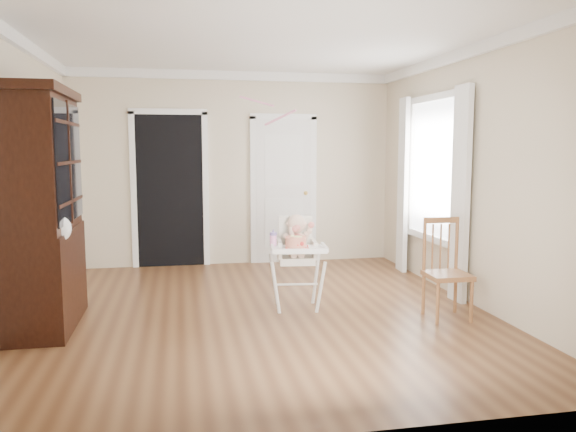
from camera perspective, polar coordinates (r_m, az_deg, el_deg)
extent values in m
plane|color=#51311C|center=(5.73, -2.83, -9.74)|extent=(5.00, 5.00, 0.00)
plane|color=white|center=(5.60, -3.00, 17.79)|extent=(5.00, 5.00, 0.00)
plane|color=beige|center=(7.98, -5.45, 4.76)|extent=(4.50, 0.00, 4.50)
plane|color=beige|center=(5.65, -26.19, 3.24)|extent=(0.00, 5.00, 5.00)
plane|color=beige|center=(6.23, 18.08, 3.88)|extent=(0.00, 5.00, 5.00)
cube|color=black|center=(7.95, -11.89, 2.47)|extent=(0.90, 0.03, 2.10)
cube|color=white|center=(7.97, -15.42, 2.38)|extent=(0.08, 0.05, 2.18)
cube|color=white|center=(7.95, -8.35, 2.55)|extent=(0.08, 0.05, 2.18)
cube|color=white|center=(7.94, -12.08, 10.34)|extent=(1.06, 0.05, 0.08)
cube|color=white|center=(8.08, -0.45, 2.51)|extent=(0.80, 0.05, 2.05)
cube|color=white|center=(8.01, -3.56, 2.46)|extent=(0.08, 0.05, 2.13)
cube|color=white|center=(8.17, 2.58, 2.55)|extent=(0.08, 0.05, 2.13)
sphere|color=gold|center=(8.11, 1.82, 2.34)|extent=(0.06, 0.06, 0.06)
cube|color=white|center=(6.93, 14.74, 4.67)|extent=(0.02, 1.20, 1.60)
cube|color=white|center=(6.94, 14.80, 11.61)|extent=(0.06, 1.36, 0.08)
cube|color=white|center=(6.21, 17.12, 2.06)|extent=(0.08, 0.28, 2.30)
cube|color=white|center=(7.62, 11.60, 3.05)|extent=(0.08, 0.28, 2.30)
cylinder|color=white|center=(5.60, -1.24, -7.43)|extent=(0.12, 0.10, 0.56)
cylinder|color=white|center=(5.63, 3.34, -7.34)|extent=(0.10, 0.12, 0.56)
cylinder|color=white|center=(5.99, -1.43, -6.47)|extent=(0.10, 0.12, 0.56)
cylinder|color=white|center=(6.03, 2.84, -6.39)|extent=(0.12, 0.10, 0.56)
cylinder|color=white|center=(5.76, 0.92, -6.96)|extent=(0.43, 0.07, 0.02)
cube|color=silver|center=(5.75, 0.88, -4.42)|extent=(0.39, 0.38, 0.07)
cube|color=silver|center=(5.72, -0.88, -3.34)|extent=(0.08, 0.32, 0.17)
cube|color=silver|center=(5.75, 2.65, -3.30)|extent=(0.08, 0.32, 0.17)
cube|color=silver|center=(5.87, 0.76, -1.98)|extent=(0.36, 0.10, 0.41)
cube|color=white|center=(5.51, 1.09, -3.40)|extent=(0.56, 0.43, 0.03)
cube|color=white|center=(5.33, 1.26, -3.55)|extent=(0.52, 0.09, 0.04)
ellipsoid|color=beige|center=(5.75, 0.86, -2.94)|extent=(0.24, 0.20, 0.27)
sphere|color=beige|center=(5.72, 0.87, -0.77)|extent=(0.21, 0.21, 0.19)
sphere|color=red|center=(5.69, 0.91, -2.47)|extent=(0.14, 0.14, 0.14)
sphere|color=red|center=(5.65, 0.70, -1.33)|extent=(0.07, 0.07, 0.07)
sphere|color=red|center=(5.66, 2.39, -0.91)|extent=(0.06, 0.06, 0.06)
cylinder|color=silver|center=(5.47, 0.78, -3.28)|extent=(0.26, 0.26, 0.01)
cylinder|color=red|center=(5.46, 0.78, -2.68)|extent=(0.20, 0.20, 0.11)
cylinder|color=#F2E08C|center=(5.44, 0.99, -2.18)|extent=(0.09, 0.09, 0.02)
cylinder|color=#FE9BD8|center=(5.63, -1.51, -2.49)|extent=(0.07, 0.07, 0.11)
cylinder|color=#705EA4|center=(5.61, -1.51, -1.81)|extent=(0.07, 0.07, 0.03)
cone|color=#705EA4|center=(5.61, -1.51, -1.47)|extent=(0.02, 0.02, 0.04)
cube|color=black|center=(5.64, -23.32, -5.82)|extent=(0.50, 1.21, 0.91)
cube|color=black|center=(5.51, -23.84, 4.98)|extent=(0.46, 1.21, 1.21)
cube|color=black|center=(5.17, -21.95, 4.99)|extent=(0.02, 0.52, 1.06)
cube|color=black|center=(5.76, -20.82, 5.18)|extent=(0.02, 0.52, 1.06)
cube|color=black|center=(5.54, -24.15, 11.46)|extent=(0.54, 1.29, 0.08)
ellipsoid|color=white|center=(5.17, -22.22, -1.20)|extent=(0.20, 0.16, 0.22)
cube|color=brown|center=(5.65, 15.91, -5.83)|extent=(0.41, 0.41, 0.05)
cylinder|color=brown|center=(5.48, 14.97, -8.46)|extent=(0.03, 0.03, 0.42)
cylinder|color=brown|center=(5.62, 18.14, -8.18)|extent=(0.03, 0.03, 0.42)
cylinder|color=brown|center=(5.78, 13.59, -7.63)|extent=(0.03, 0.03, 0.42)
cylinder|color=brown|center=(5.91, 16.64, -7.39)|extent=(0.03, 0.03, 0.42)
cylinder|color=brown|center=(5.69, 13.69, -2.88)|extent=(0.03, 0.03, 0.54)
cylinder|color=brown|center=(5.82, 16.76, -2.75)|extent=(0.03, 0.03, 0.54)
cube|color=brown|center=(5.72, 15.32, -0.40)|extent=(0.36, 0.05, 0.06)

